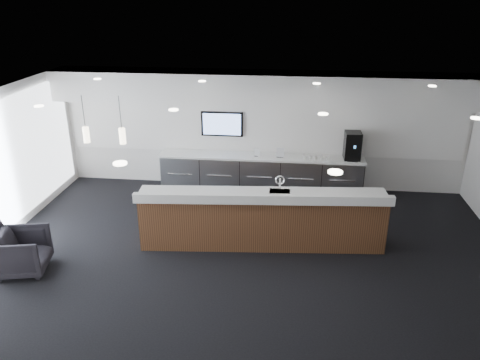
# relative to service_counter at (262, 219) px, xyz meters

# --- Properties ---
(ground) EXTENTS (10.00, 10.00, 0.00)m
(ground) POSITION_rel_service_counter_xyz_m (-0.22, -0.96, -0.58)
(ground) COLOR black
(ground) RESTS_ON ground
(ceiling) EXTENTS (10.00, 8.00, 0.02)m
(ceiling) POSITION_rel_service_counter_xyz_m (-0.22, -0.96, 2.42)
(ceiling) COLOR black
(ceiling) RESTS_ON back_wall
(back_wall) EXTENTS (10.00, 0.02, 3.00)m
(back_wall) POSITION_rel_service_counter_xyz_m (-0.22, 3.04, 0.92)
(back_wall) COLOR white
(back_wall) RESTS_ON ground
(soffit_bulkhead) EXTENTS (10.00, 0.90, 0.70)m
(soffit_bulkhead) POSITION_rel_service_counter_xyz_m (-0.22, 2.59, 2.07)
(soffit_bulkhead) COLOR white
(soffit_bulkhead) RESTS_ON back_wall
(alcove_panel) EXTENTS (9.80, 0.06, 1.40)m
(alcove_panel) POSITION_rel_service_counter_xyz_m (-0.22, 3.01, 1.02)
(alcove_panel) COLOR white
(alcove_panel) RESTS_ON back_wall
(back_credenza) EXTENTS (5.06, 0.66, 0.95)m
(back_credenza) POSITION_rel_service_counter_xyz_m (-0.22, 2.68, -0.10)
(back_credenza) COLOR #9EA1A6
(back_credenza) RESTS_ON ground
(wall_tv) EXTENTS (1.05, 0.08, 0.62)m
(wall_tv) POSITION_rel_service_counter_xyz_m (-1.22, 2.95, 1.07)
(wall_tv) COLOR black
(wall_tv) RESTS_ON back_wall
(pendant_left) EXTENTS (0.12, 0.12, 0.30)m
(pendant_left) POSITION_rel_service_counter_xyz_m (-2.62, -0.16, 1.67)
(pendant_left) COLOR #FFEFC6
(pendant_left) RESTS_ON ceiling
(pendant_right) EXTENTS (0.12, 0.12, 0.30)m
(pendant_right) POSITION_rel_service_counter_xyz_m (-3.32, -0.16, 1.67)
(pendant_right) COLOR #FFEFC6
(pendant_right) RESTS_ON ceiling
(ceiling_can_lights) EXTENTS (7.00, 5.00, 0.02)m
(ceiling_can_lights) POSITION_rel_service_counter_xyz_m (-0.22, -0.96, 2.39)
(ceiling_can_lights) COLOR silver
(ceiling_can_lights) RESTS_ON ceiling
(service_counter) EXTENTS (4.90, 1.21, 1.49)m
(service_counter) POSITION_rel_service_counter_xyz_m (0.00, 0.00, 0.00)
(service_counter) COLOR #4C2C19
(service_counter) RESTS_ON ground
(coffee_machine) EXTENTS (0.39, 0.51, 0.67)m
(coffee_machine) POSITION_rel_service_counter_xyz_m (1.98, 2.70, 0.71)
(coffee_machine) COLOR black
(coffee_machine) RESTS_ON back_credenza
(info_sign_left) EXTENTS (0.15, 0.06, 0.21)m
(info_sign_left) POSITION_rel_service_counter_xyz_m (-0.31, 2.61, 0.48)
(info_sign_left) COLOR silver
(info_sign_left) RESTS_ON back_credenza
(info_sign_right) EXTENTS (0.19, 0.04, 0.25)m
(info_sign_right) POSITION_rel_service_counter_xyz_m (0.26, 2.60, 0.50)
(info_sign_right) COLOR silver
(info_sign_right) RESTS_ON back_credenza
(armchair) EXTENTS (1.02, 1.01, 0.79)m
(armchair) POSITION_rel_service_counter_xyz_m (-4.23, -1.43, -0.18)
(armchair) COLOR black
(armchair) RESTS_ON ground
(cup_0) EXTENTS (0.10, 0.10, 0.09)m
(cup_0) POSITION_rel_service_counter_xyz_m (1.40, 2.54, 0.42)
(cup_0) COLOR white
(cup_0) RESTS_ON back_credenza
(cup_1) EXTENTS (0.13, 0.13, 0.09)m
(cup_1) POSITION_rel_service_counter_xyz_m (1.26, 2.54, 0.42)
(cup_1) COLOR white
(cup_1) RESTS_ON back_credenza
(cup_2) EXTENTS (0.12, 0.12, 0.09)m
(cup_2) POSITION_rel_service_counter_xyz_m (1.12, 2.54, 0.42)
(cup_2) COLOR white
(cup_2) RESTS_ON back_credenza
(cup_3) EXTENTS (0.12, 0.12, 0.09)m
(cup_3) POSITION_rel_service_counter_xyz_m (0.98, 2.54, 0.42)
(cup_3) COLOR white
(cup_3) RESTS_ON back_credenza
(cup_4) EXTENTS (0.13, 0.13, 0.09)m
(cup_4) POSITION_rel_service_counter_xyz_m (0.84, 2.54, 0.42)
(cup_4) COLOR white
(cup_4) RESTS_ON back_credenza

